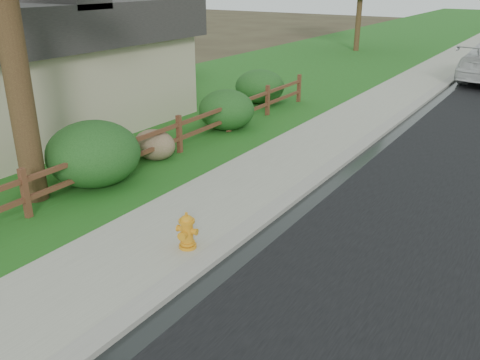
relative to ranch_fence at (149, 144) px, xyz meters
The scene contains 9 objects.
sidewalk 28.73m from the ranch_fence, 84.61° to the left, with size 2.20×90.00×0.10m, color gray.
grass_strip 28.62m from the ranch_fence, 88.40° to the left, with size 1.60×90.00×0.06m, color #245117.
lawn_near 28.94m from the ranch_fence, 98.75° to the left, with size 9.00×90.00×0.04m, color #245117.
ranch_fence is the anchor object (origin of this frame).
fire_hydrant 4.55m from the ranch_fence, 39.57° to the right, with size 0.45×0.36×0.68m.
boulder 0.64m from the ranch_fence, 120.03° to the left, with size 1.22×0.92×0.82m, color brown.
shrub_b 1.58m from the ranch_fence, 101.01° to the right, with size 2.16×2.16×1.51m, color #1A4117.
shrub_c 3.93m from the ranch_fence, 94.37° to the left, with size 1.76×1.76×1.27m, color #1A4117.
shrub_d 7.70m from the ranch_fence, 99.45° to the left, with size 1.87×1.87×1.28m, color #1A4117.
Camera 1 is at (4.97, -2.63, 4.58)m, focal length 38.00 mm.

